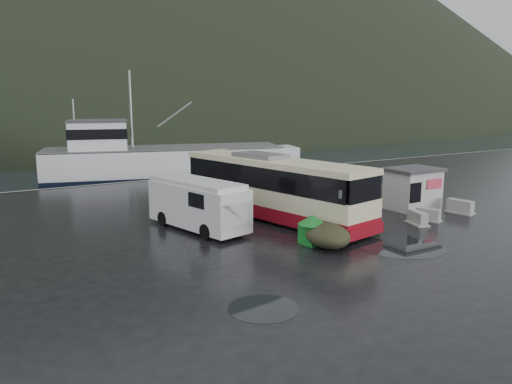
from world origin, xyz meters
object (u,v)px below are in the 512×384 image
coach_bus (273,218)px  waste_bin_left (312,244)px  dome_tent (327,246)px  jersey_barrier_c (460,213)px  jersey_barrier_b (428,221)px  fishing_trawler (166,167)px  jersey_barrier_a (417,224)px  ticket_kiosk (411,209)px  white_van (198,229)px  waste_bin_right (351,228)px

coach_bus → waste_bin_left: size_ratio=9.33×
dome_tent → jersey_barrier_c: 11.39m
jersey_barrier_b → jersey_barrier_c: (3.20, 0.31, 0.00)m
fishing_trawler → waste_bin_left: bearing=-81.6°
jersey_barrier_a → ticket_kiosk: bearing=46.3°
coach_bus → ticket_kiosk: (8.87, -2.45, 0.00)m
white_van → fishing_trawler: 24.89m
waste_bin_right → dome_tent: bearing=-148.0°
jersey_barrier_a → waste_bin_left: bearing=-180.0°
white_van → jersey_barrier_b: white_van is taller
jersey_barrier_a → dome_tent: bearing=-173.9°
jersey_barrier_b → jersey_barrier_c: size_ratio=0.86×
jersey_barrier_c → jersey_barrier_b: bearing=-174.4°
jersey_barrier_b → fishing_trawler: fishing_trawler is taller
white_van → ticket_kiosk: bearing=-22.7°
coach_bus → ticket_kiosk: 9.20m
waste_bin_right → jersey_barrier_c: (8.04, -0.72, 0.00)m
white_van → waste_bin_left: white_van is taller
waste_bin_left → waste_bin_right: bearing=19.9°
jersey_barrier_c → jersey_barrier_a: bearing=-172.5°
waste_bin_left → ticket_kiosk: 10.52m
waste_bin_left → jersey_barrier_b: (8.44, 0.27, 0.00)m
waste_bin_left → jersey_barrier_a: waste_bin_left is taller
coach_bus → white_van: coach_bus is taller
waste_bin_left → ticket_kiosk: (10.10, 2.97, 0.00)m
waste_bin_left → fishing_trawler: (3.61, 29.16, 0.00)m
white_van → dome_tent: 7.19m
coach_bus → dome_tent: 6.21m
waste_bin_left → dome_tent: bearing=-65.7°
white_van → fishing_trawler: (7.16, 23.84, 0.00)m
waste_bin_right → fishing_trawler: bearing=90.0°
coach_bus → jersey_barrier_c: (10.41, -4.83, 0.00)m
waste_bin_left → waste_bin_right: 3.83m
ticket_kiosk → fishing_trawler: 26.98m
jersey_barrier_a → jersey_barrier_c: 4.41m
jersey_barrier_c → fishing_trawler: size_ratio=0.06×
jersey_barrier_a → waste_bin_right: bearing=160.5°
fishing_trawler → ticket_kiosk: bearing=-60.7°
ticket_kiosk → jersey_barrier_c: (1.54, -2.39, 0.00)m
waste_bin_right → ticket_kiosk: ticket_kiosk is taller
jersey_barrier_a → jersey_barrier_b: 1.20m
white_van → waste_bin_right: bearing=-42.2°
waste_bin_right → ticket_kiosk: 6.71m
waste_bin_right → jersey_barrier_c: size_ratio=0.80×
white_van → jersey_barrier_c: 15.91m
jersey_barrier_a → fishing_trawler: bearing=97.2°
ticket_kiosk → jersey_barrier_c: size_ratio=2.02×
white_van → dome_tent: (3.88, -6.05, 0.00)m
ticket_kiosk → waste_bin_left: bearing=-163.7°
white_van → fishing_trawler: fishing_trawler is taller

